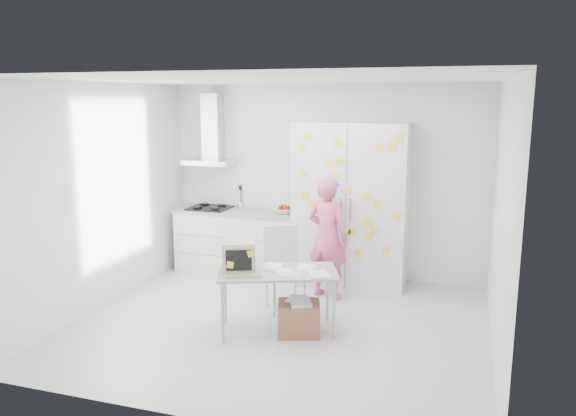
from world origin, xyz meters
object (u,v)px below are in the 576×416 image
(chair, at_px, (283,263))
(cardboard_box, at_px, (299,318))
(person, at_px, (328,237))
(desk, at_px, (253,263))

(chair, bearing_deg, cardboard_box, -93.96)
(person, height_order, chair, person)
(person, bearing_deg, chair, 71.68)
(person, xyz_separation_m, chair, (-0.41, -0.54, -0.22))
(desk, bearing_deg, person, 47.37)
(person, height_order, desk, person)
(chair, bearing_deg, person, 18.18)
(person, xyz_separation_m, desk, (-0.51, -1.28, -0.01))
(person, distance_m, chair, 0.71)
(chair, xyz_separation_m, cardboard_box, (0.40, -0.69, -0.38))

